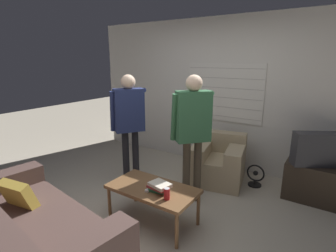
% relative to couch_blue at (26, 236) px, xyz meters
% --- Properties ---
extents(ground_plane, '(16.00, 16.00, 0.00)m').
position_rel_couch_blue_xyz_m(ground_plane, '(0.46, 1.24, -0.31)').
color(ground_plane, '#B2A893').
extents(wall_back, '(5.20, 0.08, 2.55)m').
position_rel_couch_blue_xyz_m(wall_back, '(0.46, 3.27, 0.97)').
color(wall_back, silver).
rests_on(wall_back, ground_plane).
extents(couch_blue, '(2.04, 1.18, 0.81)m').
position_rel_couch_blue_xyz_m(couch_blue, '(0.00, 0.00, 0.00)').
color(couch_blue, '#4C3833').
rests_on(couch_blue, ground_plane).
extents(armchair_beige, '(0.91, 0.91, 0.73)m').
position_rel_couch_blue_xyz_m(armchair_beige, '(0.75, 2.63, 0.00)').
color(armchair_beige, tan).
rests_on(armchair_beige, ground_plane).
extents(coffee_table, '(1.03, 0.55, 0.44)m').
position_rel_couch_blue_xyz_m(coffee_table, '(0.56, 1.18, 0.09)').
color(coffee_table, brown).
rests_on(coffee_table, ground_plane).
extents(tv_stand, '(0.91, 0.50, 0.51)m').
position_rel_couch_blue_xyz_m(tv_stand, '(2.16, 2.82, -0.05)').
color(tv_stand, '#33281E').
rests_on(tv_stand, ground_plane).
extents(tv, '(0.84, 0.61, 0.44)m').
position_rel_couch_blue_xyz_m(tv, '(2.16, 2.82, 0.43)').
color(tv, '#2D2D33').
rests_on(tv, tv_stand).
extents(person_left_standing, '(0.58, 0.79, 1.66)m').
position_rel_couch_blue_xyz_m(person_left_standing, '(-0.34, 1.81, 0.75)').
color(person_left_standing, black).
rests_on(person_left_standing, ground_plane).
extents(person_right_standing, '(0.49, 0.77, 1.69)m').
position_rel_couch_blue_xyz_m(person_right_standing, '(0.70, 1.86, 0.76)').
color(person_right_standing, '#4C4233').
rests_on(person_right_standing, ground_plane).
extents(book_stack, '(0.27, 0.21, 0.10)m').
position_rel_couch_blue_xyz_m(book_stack, '(0.67, 1.15, 0.19)').
color(book_stack, '#33754C').
rests_on(book_stack, coffee_table).
extents(soda_can, '(0.07, 0.07, 0.13)m').
position_rel_couch_blue_xyz_m(soda_can, '(0.84, 1.06, 0.20)').
color(soda_can, red).
rests_on(soda_can, coffee_table).
extents(spare_remote, '(0.05, 0.13, 0.02)m').
position_rel_couch_blue_xyz_m(spare_remote, '(0.56, 1.11, 0.15)').
color(spare_remote, white).
rests_on(spare_remote, coffee_table).
extents(floor_fan, '(0.27, 0.20, 0.33)m').
position_rel_couch_blue_xyz_m(floor_fan, '(1.30, 2.77, -0.16)').
color(floor_fan, black).
rests_on(floor_fan, ground_plane).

